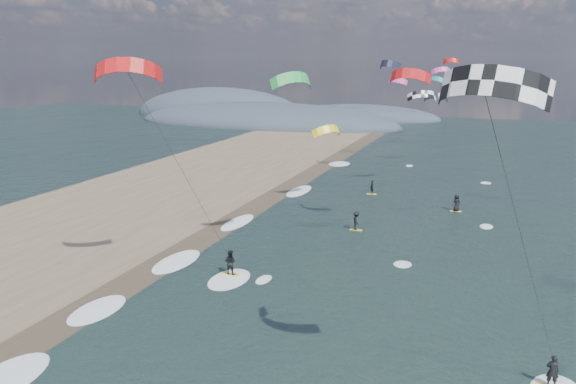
% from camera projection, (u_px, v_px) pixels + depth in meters
% --- Properties ---
extents(wet_sand_strip, '(3.00, 240.00, 0.00)m').
position_uv_depth(wet_sand_strip, '(128.00, 284.00, 38.43)').
color(wet_sand_strip, '#382D23').
rests_on(wet_sand_strip, ground).
extents(coastal_hills, '(80.00, 41.00, 15.00)m').
position_uv_depth(coastal_hills, '(259.00, 120.00, 138.70)').
color(coastal_hills, '#3D4756').
rests_on(coastal_hills, ground).
extents(kitesurfer_near_a, '(7.72, 8.73, 15.41)m').
position_uv_depth(kitesurfer_near_a, '(501.00, 163.00, 20.43)').
color(kitesurfer_near_a, yellow).
rests_on(kitesurfer_near_a, ground).
extents(kitesurfer_near_b, '(7.24, 8.95, 15.65)m').
position_uv_depth(kitesurfer_near_b, '(160.00, 136.00, 34.56)').
color(kitesurfer_near_b, yellow).
rests_on(kitesurfer_near_b, ground).
extents(far_kitesurfers, '(10.62, 14.83, 1.73)m').
position_uv_depth(far_kitesurfers, '(394.00, 209.00, 54.32)').
color(far_kitesurfers, yellow).
rests_on(far_kitesurfers, ground).
extents(bg_kite_field, '(12.03, 71.50, 7.81)m').
position_uv_depth(bg_kite_field, '(411.00, 81.00, 71.53)').
color(bg_kite_field, black).
rests_on(bg_kite_field, ground).
extents(shoreline_surf, '(2.40, 79.40, 0.11)m').
position_uv_depth(shoreline_surf, '(180.00, 263.00, 42.34)').
color(shoreline_surf, white).
rests_on(shoreline_surf, ground).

